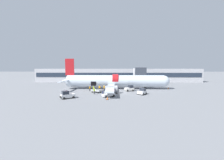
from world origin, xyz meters
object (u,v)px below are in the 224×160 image
Objects in this scene: baggage_tug_spare at (130,89)px; baggage_tug_mid at (67,95)px; ground_crew_supervisor at (107,89)px; ground_crew_helper at (94,88)px; ground_crew_loader_a at (100,88)px; ground_crew_marshal at (90,88)px; airplane at (114,81)px; ground_crew_loader_b at (104,88)px; ground_crew_driver at (94,91)px; baggage_cart_loading at (97,91)px; suitcase_on_tarmac_upright at (103,92)px; baggage_tug_rear at (109,94)px; baggage_tug_lead at (142,92)px.

baggage_tug_mid is at bearing -144.95° from baggage_tug_spare.
ground_crew_supervisor is 0.99× the size of ground_crew_helper.
baggage_tug_mid reaches higher than ground_crew_loader_a.
ground_crew_supervisor is 1.00× the size of ground_crew_marshal.
airplane reaches higher than ground_crew_loader_a.
ground_crew_driver is (-2.22, -5.39, -0.00)m from ground_crew_loader_b.
baggage_tug_mid reaches higher than ground_crew_marshal.
baggage_tug_mid is at bearing -135.15° from ground_crew_driver.
baggage_tug_mid reaches higher than baggage_cart_loading.
ground_crew_driver is at bearing -112.37° from ground_crew_loader_b.
ground_crew_marshal is 6.20m from suitcase_on_tarmac_upright.
ground_crew_loader_b is 5.83m from ground_crew_driver.
baggage_tug_spare is (4.77, -4.48, -1.79)m from airplane.
ground_crew_loader_a is 1.02× the size of ground_crew_driver.
baggage_cart_loading is at bearing -121.88° from ground_crew_loader_b.
baggage_tug_rear is 10.03m from ground_crew_helper.
airplane is 18.65m from baggage_tug_mid.
ground_crew_marshal is (-2.57, 2.61, 0.38)m from baggage_cart_loading.
ground_crew_helper is at bearing 170.77° from ground_crew_supervisor.
ground_crew_helper is (-4.02, 0.65, 0.01)m from ground_crew_supervisor.
baggage_tug_lead is 1.89× the size of ground_crew_marshal.
ground_crew_supervisor is (-9.71, 4.68, 0.10)m from baggage_tug_lead.
baggage_tug_rear is 4.51m from suitcase_on_tarmac_upright.
ground_crew_marshal is (-14.84, 5.18, 0.10)m from baggage_tug_lead.
ground_crew_loader_a is at bearing 179.95° from baggage_tug_spare.
ground_crew_supervisor is at bearing 49.95° from baggage_tug_mid.
baggage_tug_spare is at bearing -43.18° from airplane.
ground_crew_helper is (-1.45, 2.76, 0.39)m from baggage_cart_loading.
ground_crew_marshal is (-12.12, -0.30, 0.05)m from baggage_tug_spare.
baggage_tug_rear reaches higher than suitcase_on_tarmac_upright.
ground_crew_marshal reaches higher than baggage_cart_loading.
baggage_tug_rear is 10.51m from baggage_tug_spare.
airplane is at bearing 33.05° from ground_crew_marshal.
ground_crew_loader_a reaches higher than ground_crew_helper.
ground_crew_loader_a is at bearing 178.94° from ground_crew_loader_b.
ground_crew_loader_b is 2.03× the size of suitcase_on_tarmac_upright.
ground_crew_driver is at bearing -122.95° from ground_crew_supervisor.
ground_crew_marshal is at bearing 174.36° from ground_crew_supervisor.
ground_crew_marshal is (-2.15, 5.11, -0.10)m from ground_crew_driver.
suitcase_on_tarmac_upright is (-0.00, -4.66, -0.54)m from ground_crew_loader_b.
ground_crew_loader_b is at bearing 152.43° from baggage_tug_lead.
airplane is 20.66× the size of ground_crew_loader_a.
baggage_tug_mid is 11.48m from ground_crew_helper.
baggage_tug_lead is 3.41× the size of suitcase_on_tarmac_upright.
ground_crew_marshal is (-6.29, 8.44, 0.21)m from baggage_tug_rear.
ground_crew_loader_a is 1.01× the size of ground_crew_loader_b.
baggage_tug_lead is at bearing 20.85° from baggage_tug_rear.
baggage_tug_lead is 18.84m from baggage_tug_mid.
ground_crew_helper is (-1.04, 5.25, -0.09)m from ground_crew_driver.
baggage_tug_rear is at bearing -69.05° from ground_crew_loader_a.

